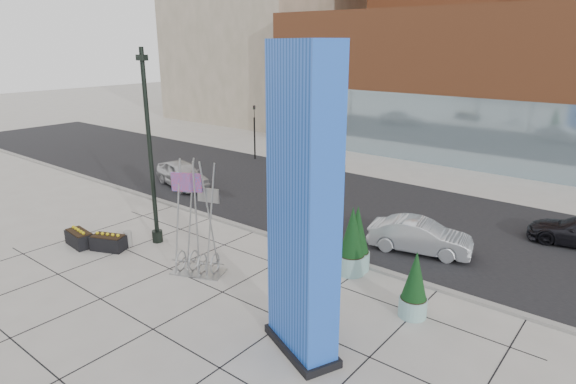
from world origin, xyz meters
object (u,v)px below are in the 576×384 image
Objects in this scene: overhead_street_sign at (313,179)px; car_white_west at (182,174)px; concrete_bollard at (128,239)px; car_silver_mid at (420,237)px; public_art_sculpture at (197,244)px; blue_pylon at (303,214)px; lamp_post at (151,167)px.

overhead_street_sign is 13.70m from car_white_west.
concrete_bollard is at bearing -130.29° from car_white_west.
public_art_sculpture is at bearing 127.27° from car_silver_mid.
public_art_sculpture is 4.47m from concrete_bollard.
concrete_bollard is 0.16× the size of car_silver_mid.
blue_pylon reaches higher than overhead_street_sign.
public_art_sculpture is 1.00× the size of car_white_west.
blue_pylon is 6.92m from public_art_sculpture.
blue_pylon reaches higher than concrete_bollard.
overhead_street_sign reaches higher than car_white_west.
concrete_bollard is 8.84m from overhead_street_sign.
concrete_bollard is at bearing 112.38° from car_silver_mid.
car_silver_mid is (2.85, 3.90, -2.92)m from overhead_street_sign.
overhead_street_sign is at bearing 146.41° from blue_pylon.
car_silver_mid is at bearing 39.84° from overhead_street_sign.
overhead_street_sign is (7.43, 3.50, 3.28)m from concrete_bollard.
car_white_west is 15.64m from car_silver_mid.
overhead_street_sign is at bearing 19.36° from lamp_post.
car_silver_mid is at bearing 28.18° from public_art_sculpture.
blue_pylon is 11.21m from concrete_bollard.
public_art_sculpture reaches higher than concrete_bollard.
car_white_west is at bearing 133.15° from lamp_post.
overhead_street_sign is 0.99× the size of car_silver_mid.
lamp_post reaches higher than car_white_west.
lamp_post is 7.23m from overhead_street_sign.
blue_pylon is 5.61m from overhead_street_sign.
car_silver_mid is (-0.18, 8.58, -3.49)m from blue_pylon.
public_art_sculpture is 12.16m from car_white_west.
blue_pylon reaches higher than lamp_post.
blue_pylon is 1.91× the size of car_white_west.
public_art_sculpture is at bearing 2.72° from concrete_bollard.
overhead_street_sign is at bearing -93.21° from car_white_west.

